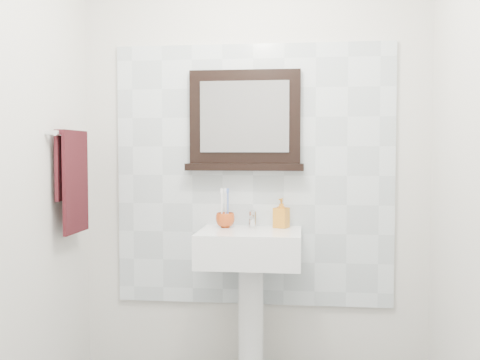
% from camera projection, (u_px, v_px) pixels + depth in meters
% --- Properties ---
extents(back_wall, '(2.00, 0.01, 2.50)m').
position_uv_depth(back_wall, '(253.00, 158.00, 3.24)').
color(back_wall, silver).
rests_on(back_wall, ground).
extents(front_wall, '(2.00, 0.01, 2.50)m').
position_uv_depth(front_wall, '(148.00, 172.00, 1.06)').
color(front_wall, silver).
rests_on(front_wall, ground).
extents(splashback, '(1.60, 0.02, 1.50)m').
position_uv_depth(splashback, '(253.00, 175.00, 3.24)').
color(splashback, silver).
rests_on(splashback, back_wall).
extents(pedestal_sink, '(0.55, 0.44, 0.96)m').
position_uv_depth(pedestal_sink, '(250.00, 264.00, 3.05)').
color(pedestal_sink, white).
rests_on(pedestal_sink, ground).
extents(toothbrush_cup, '(0.11, 0.11, 0.08)m').
position_uv_depth(toothbrush_cup, '(225.00, 220.00, 3.15)').
color(toothbrush_cup, '#B14114').
rests_on(toothbrush_cup, pedestal_sink).
extents(toothbrushes, '(0.05, 0.04, 0.21)m').
position_uv_depth(toothbrushes, '(225.00, 206.00, 3.15)').
color(toothbrushes, white).
rests_on(toothbrushes, toothbrush_cup).
extents(soap_dispenser, '(0.10, 0.10, 0.17)m').
position_uv_depth(soap_dispenser, '(281.00, 213.00, 3.14)').
color(soap_dispenser, '#C65817').
rests_on(soap_dispenser, pedestal_sink).
extents(framed_mirror, '(0.67, 0.11, 0.57)m').
position_uv_depth(framed_mirror, '(245.00, 123.00, 3.20)').
color(framed_mirror, black).
rests_on(framed_mirror, back_wall).
extents(towel_bar, '(0.07, 0.40, 0.03)m').
position_uv_depth(towel_bar, '(71.00, 134.00, 2.99)').
color(towel_bar, silver).
rests_on(towel_bar, left_wall).
extents(hand_towel, '(0.06, 0.30, 0.55)m').
position_uv_depth(hand_towel, '(73.00, 173.00, 3.00)').
color(hand_towel, black).
rests_on(hand_towel, towel_bar).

